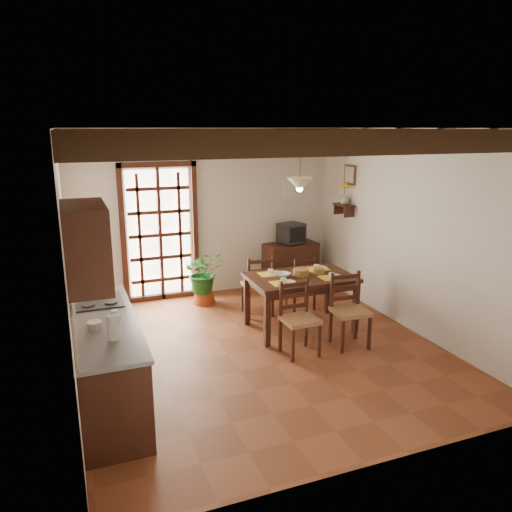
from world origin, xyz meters
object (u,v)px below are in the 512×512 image
chair_near_left (299,332)px  chair_far_right (301,292)px  kitchen_counter (106,359)px  chair_far_left (258,296)px  pendant_lamp (300,183)px  crt_tv (291,233)px  sideboard (291,265)px  chair_near_right (349,324)px  potted_plant (203,270)px  dining_table (301,283)px

chair_near_left → chair_far_right: chair_near_left is taller
kitchen_counter → chair_far_left: (2.39, 1.79, -0.18)m
pendant_lamp → chair_far_right: bearing=59.8°
crt_tv → pendant_lamp: pendant_lamp is taller
chair_near_left → sideboard: (1.05, 2.52, 0.11)m
chair_far_right → sideboard: bearing=-105.0°
chair_near_right → potted_plant: (-1.35, 2.27, 0.27)m
kitchen_counter → pendant_lamp: bearing=22.6°
chair_near_left → kitchen_counter: bearing=-174.7°
chair_near_right → pendant_lamp: pendant_lamp is taller
chair_near_right → pendant_lamp: (-0.36, 0.85, 1.78)m
sideboard → pendant_lamp: pendant_lamp is taller
kitchen_counter → chair_far_right: kitchen_counter is taller
pendant_lamp → dining_table: bearing=-90.0°
chair_far_left → potted_plant: size_ratio=0.52×
chair_near_left → chair_near_right: bearing=-2.6°
kitchen_counter → chair_far_right: bearing=29.7°
dining_table → pendant_lamp: size_ratio=1.73×
chair_near_left → sideboard: 2.74m
chair_near_left → chair_far_right: (0.75, 1.48, -0.02)m
crt_tv → sideboard: bearing=75.5°
chair_near_left → dining_table: bearing=61.3°
dining_table → chair_far_left: size_ratio=1.55×
dining_table → chair_near_left: bearing=-116.1°
chair_near_right → crt_tv: size_ratio=2.02×
crt_tv → pendant_lamp: 2.11m
chair_near_left → potted_plant: (-0.63, 2.27, 0.28)m
pendant_lamp → potted_plant: bearing=125.0°
chair_near_right → chair_far_right: (0.02, 1.49, -0.03)m
chair_near_left → sideboard: size_ratio=0.98×
chair_far_right → sideboard: (0.31, 1.04, 0.14)m
chair_far_left → chair_far_right: size_ratio=1.10×
dining_table → chair_far_right: size_ratio=1.71×
sideboard → chair_far_right: bearing=-113.0°
chair_near_right → pendant_lamp: 2.00m
kitchen_counter → chair_far_left: bearing=36.8°
potted_plant → chair_near_left: bearing=-74.6°
chair_near_right → sideboard: size_ratio=1.01×
crt_tv → potted_plant: potted_plant is taller
kitchen_counter → pendant_lamp: (2.74, 1.14, 1.60)m
dining_table → chair_far_left: bearing=116.1°
kitchen_counter → sideboard: size_ratio=2.35×
potted_plant → chair_near_right: bearing=-59.2°
dining_table → sideboard: bearing=69.9°
chair_far_left → crt_tv: crt_tv is taller
potted_plant → pendant_lamp: pendant_lamp is taller
dining_table → crt_tv: bearing=69.8°
dining_table → chair_near_left: 0.92m
dining_table → crt_tv: 1.93m
kitchen_counter → chair_near_right: bearing=5.4°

